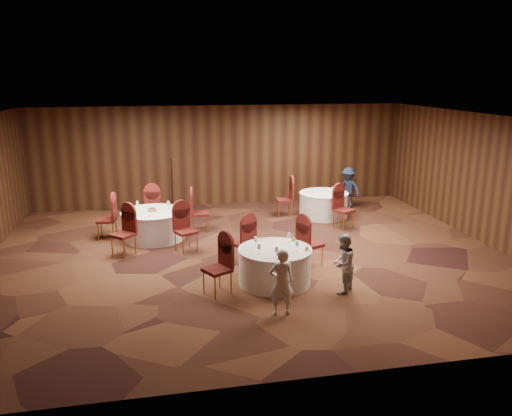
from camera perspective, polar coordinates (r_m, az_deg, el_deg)
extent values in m
plane|color=black|center=(11.81, -0.77, -5.46)|extent=(12.00, 12.00, 0.00)
plane|color=silver|center=(11.11, -0.83, 10.20)|extent=(12.00, 12.00, 0.00)
plane|color=black|center=(16.21, -3.98, 5.98)|extent=(12.00, 0.00, 12.00)
plane|color=black|center=(6.71, 6.93, -7.24)|extent=(12.00, 0.00, 12.00)
plane|color=black|center=(13.73, 24.70, 3.01)|extent=(0.00, 10.00, 10.00)
cylinder|color=silver|center=(10.20, 2.16, -6.69)|extent=(1.46, 1.46, 0.72)
cylinder|color=silver|center=(10.07, 2.18, -4.76)|extent=(1.49, 1.49, 0.03)
cylinder|color=silver|center=(13.17, -11.66, -1.95)|extent=(1.58, 1.58, 0.72)
cylinder|color=silver|center=(13.07, -11.75, -0.42)|extent=(1.61, 1.61, 0.03)
cylinder|color=silver|center=(15.05, 7.72, 0.35)|extent=(1.43, 1.43, 0.72)
cylinder|color=silver|center=(14.96, 7.77, 1.70)|extent=(1.46, 1.46, 0.03)
cylinder|color=silver|center=(9.94, 4.68, -4.95)|extent=(0.06, 0.06, 0.01)
cylinder|color=silver|center=(9.92, 4.69, -4.64)|extent=(0.01, 0.01, 0.11)
cone|color=silver|center=(9.89, 4.70, -4.06)|extent=(0.08, 0.08, 0.10)
cylinder|color=silver|center=(10.43, 3.79, -3.98)|extent=(0.06, 0.06, 0.01)
cylinder|color=silver|center=(10.41, 3.79, -3.67)|extent=(0.01, 0.01, 0.11)
cone|color=silver|center=(10.38, 3.80, -3.13)|extent=(0.08, 0.08, 0.10)
cylinder|color=silver|center=(10.17, -0.04, -4.45)|extent=(0.06, 0.06, 0.01)
cylinder|color=silver|center=(10.15, -0.04, -4.14)|extent=(0.01, 0.01, 0.11)
cone|color=silver|center=(10.11, -0.04, -3.58)|extent=(0.08, 0.08, 0.10)
cylinder|color=silver|center=(9.76, 0.35, -5.28)|extent=(0.06, 0.06, 0.01)
cylinder|color=silver|center=(9.74, 0.35, -4.96)|extent=(0.01, 0.01, 0.11)
cone|color=silver|center=(9.71, 0.35, -4.38)|extent=(0.08, 0.08, 0.10)
cylinder|color=silver|center=(9.61, 2.35, -5.63)|extent=(0.06, 0.06, 0.01)
cylinder|color=silver|center=(9.59, 2.35, -5.31)|extent=(0.01, 0.01, 0.11)
cone|color=silver|center=(9.55, 2.36, -4.72)|extent=(0.08, 0.08, 0.10)
cylinder|color=white|center=(9.55, 2.77, -5.74)|extent=(0.15, 0.15, 0.01)
sphere|color=#9E6B33|center=(9.54, 2.77, -5.51)|extent=(0.08, 0.08, 0.08)
cylinder|color=white|center=(10.01, 5.84, -4.82)|extent=(0.15, 0.15, 0.01)
sphere|color=#9E6B33|center=(10.00, 5.84, -4.60)|extent=(0.08, 0.08, 0.08)
cylinder|color=white|center=(10.54, 4.32, -3.76)|extent=(0.15, 0.15, 0.01)
sphere|color=#9E6B33|center=(10.52, 4.32, -3.55)|extent=(0.08, 0.08, 0.08)
cylinder|color=silver|center=(13.18, -9.95, -0.12)|extent=(0.06, 0.06, 0.01)
cylinder|color=silver|center=(13.16, -9.96, 0.12)|extent=(0.01, 0.01, 0.11)
cone|color=silver|center=(13.13, -9.98, 0.56)|extent=(0.08, 0.08, 0.10)
cylinder|color=silver|center=(13.35, -13.38, -0.11)|extent=(0.06, 0.06, 0.01)
cylinder|color=silver|center=(13.33, -13.40, 0.13)|extent=(0.01, 0.01, 0.11)
cone|color=silver|center=(13.31, -13.42, 0.56)|extent=(0.08, 0.08, 0.10)
cylinder|color=silver|center=(12.63, -12.11, -0.90)|extent=(0.06, 0.06, 0.01)
cylinder|color=silver|center=(12.61, -12.13, -0.64)|extent=(0.01, 0.01, 0.11)
cone|color=silver|center=(12.59, -12.15, -0.18)|extent=(0.08, 0.08, 0.10)
cylinder|color=olive|center=(13.06, -11.76, -0.23)|extent=(0.22, 0.22, 0.06)
sphere|color=#9E6B33|center=(13.06, -11.90, 0.04)|extent=(0.07, 0.07, 0.07)
sphere|color=#9E6B33|center=(13.02, -11.59, 0.01)|extent=(0.07, 0.07, 0.07)
cylinder|color=silver|center=(14.79, 8.76, 1.58)|extent=(0.06, 0.06, 0.01)
cylinder|color=silver|center=(14.77, 8.77, 1.80)|extent=(0.01, 0.01, 0.11)
cone|color=silver|center=(14.75, 8.79, 2.20)|extent=(0.08, 0.08, 0.10)
cylinder|color=black|center=(15.63, -9.43, -0.50)|extent=(0.24, 0.24, 0.02)
cylinder|color=black|center=(15.43, -9.57, 2.51)|extent=(0.02, 0.02, 1.66)
cylinder|color=black|center=(15.33, -9.70, 5.47)|extent=(0.04, 0.12, 0.04)
imported|color=silver|center=(8.84, 2.91, -8.45)|extent=(0.45, 0.30, 1.22)
imported|color=#9E9DA1|center=(9.84, 9.88, -6.28)|extent=(0.72, 0.73, 1.18)
imported|color=black|center=(16.06, 10.49, 2.27)|extent=(0.89, 0.98, 1.32)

